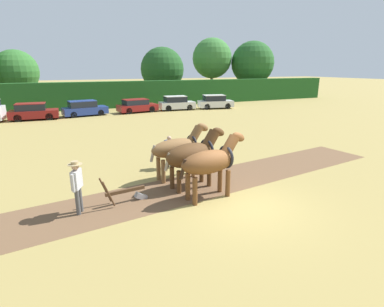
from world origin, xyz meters
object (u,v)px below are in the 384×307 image
at_px(parked_car_center_left, 84,109).
at_px(parked_car_center, 137,106).
at_px(parked_car_left, 33,112).
at_px(farmer_beside_team, 169,150).
at_px(draft_horse_trail_left, 178,148).
at_px(parked_car_center_right, 177,103).
at_px(tree_center, 16,72).
at_px(tree_center_right, 162,69).
at_px(tree_far_right, 253,63).
at_px(farmer_at_plow, 77,183).
at_px(draft_horse_lead_right, 193,155).
at_px(draft_horse_lead_left, 211,162).
at_px(plow, 129,193).
at_px(parked_car_right, 215,102).
at_px(tree_right, 212,58).

height_order(parked_car_center_left, parked_car_center, parked_car_center_left).
bearing_deg(parked_car_left, farmer_beside_team, -67.16).
bearing_deg(parked_car_center_left, parked_car_center, -6.79).
distance_m(draft_horse_trail_left, parked_car_center_right, 21.88).
distance_m(tree_center, tree_center_right, 18.34).
distance_m(tree_far_right, farmer_at_plow, 42.40).
bearing_deg(farmer_beside_team, parked_car_left, 80.66).
height_order(tree_center_right, draft_horse_lead_right, tree_center_right).
bearing_deg(parked_car_center_right, draft_horse_lead_left, -103.53).
bearing_deg(parked_car_left, plow, -76.57).
distance_m(draft_horse_trail_left, parked_car_center_left, 20.32).
height_order(draft_horse_lead_left, farmer_at_plow, draft_horse_lead_left).
xyz_separation_m(tree_center, plow, (6.02, -32.08, -3.89)).
xyz_separation_m(draft_horse_lead_right, parked_car_right, (12.33, 21.00, -0.60)).
xyz_separation_m(draft_horse_lead_left, draft_horse_lead_right, (-0.16, 1.22, -0.04)).
distance_m(tree_center_right, farmer_at_plow, 35.63).
height_order(tree_right, farmer_at_plow, tree_right).
bearing_deg(tree_center, plow, -79.37).
distance_m(draft_horse_lead_right, parked_car_center, 21.87).
xyz_separation_m(tree_right, plow, (-20.66, -33.04, -5.71)).
bearing_deg(tree_right, tree_center, -177.94).
bearing_deg(plow, parked_car_center_right, 57.23).
distance_m(plow, parked_car_left, 21.62).
distance_m(draft_horse_lead_left, farmer_beside_team, 3.92).
xyz_separation_m(farmer_at_plow, parked_car_center_right, (12.10, 22.19, -0.32)).
relative_size(tree_right, parked_car_left, 2.15).
distance_m(plow, farmer_at_plow, 1.87).
bearing_deg(draft_horse_trail_left, tree_far_right, 43.01).
height_order(draft_horse_lead_right, parked_car_center_left, draft_horse_lead_right).
distance_m(tree_center, tree_right, 26.76).
xyz_separation_m(parked_car_center, parked_car_center_right, (4.59, -0.00, 0.06)).
distance_m(tree_center, draft_horse_lead_left, 34.23).
distance_m(tree_center, plow, 32.87).
bearing_deg(draft_horse_trail_left, plow, -155.78).
height_order(draft_horse_trail_left, parked_car_center, draft_horse_trail_left).
bearing_deg(parked_car_center_right, farmer_at_plow, -113.88).
bearing_deg(farmer_at_plow, tree_right, 80.39).
bearing_deg(plow, tree_center, 93.16).
bearing_deg(parked_car_right, plow, -113.77).
xyz_separation_m(plow, farmer_at_plow, (-1.70, -0.20, 0.76)).
relative_size(draft_horse_lead_left, draft_horse_lead_right, 1.02).
height_order(tree_right, draft_horse_trail_left, tree_right).
relative_size(tree_center_right, parked_car_right, 1.75).
height_order(parked_car_center_left, parked_car_center_right, parked_car_center_right).
relative_size(draft_horse_trail_left, farmer_beside_team, 1.87).
bearing_deg(tree_far_right, parked_car_center_right, -151.33).
bearing_deg(parked_car_center, parked_car_center_left, 174.18).
distance_m(tree_far_right, plow, 41.21).
bearing_deg(parked_car_center, farmer_beside_team, -107.57).
height_order(parked_car_center_left, parked_car_right, parked_car_right).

